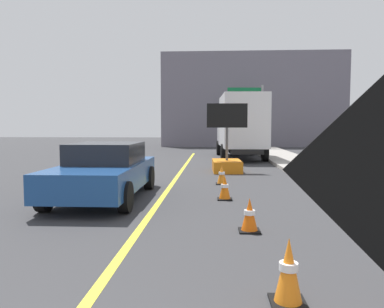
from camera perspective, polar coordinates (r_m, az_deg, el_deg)
lane_center_stripe at (r=6.96m, az=-7.53°, el=-10.65°), size 0.14×36.00×0.01m
arrow_board_trailer at (r=14.76m, az=5.39°, el=-0.86°), size 1.60×1.84×2.70m
box_truck at (r=20.90m, az=7.49°, el=4.39°), size 2.61×6.79×3.45m
pickup_car at (r=9.45m, az=-13.27°, el=-2.53°), size 1.96×4.43×1.38m
highway_guide_sign at (r=29.25m, az=9.25°, el=7.40°), size 2.79×0.31×5.00m
far_building_block at (r=35.89m, az=8.98°, el=7.97°), size 16.21×6.52×8.29m
traffic_cone_near_sign at (r=4.02m, az=14.67°, el=-17.14°), size 0.36×0.36×0.68m
traffic_cone_mid_lane at (r=6.45m, az=8.87°, el=-9.31°), size 0.36×0.36×0.58m
traffic_cone_far_lane at (r=9.12m, az=5.08°, el=-5.21°), size 0.36×0.36×0.60m
traffic_cone_curbside at (r=11.52m, az=4.60°, el=-3.20°), size 0.36×0.36×0.61m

